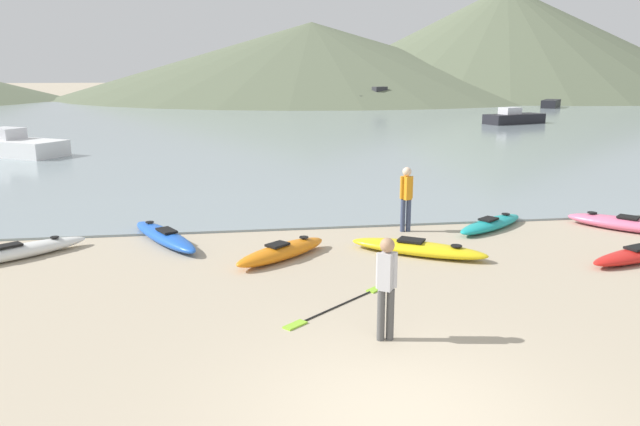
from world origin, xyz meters
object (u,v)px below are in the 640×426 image
(kayak_on_sand_0, at_px, (164,236))
(kayak_on_sand_7, at_px, (491,224))
(moored_boat_2, at_px, (551,104))
(moored_boat_0, at_px, (376,100))
(kayak_on_sand_4, at_px, (282,252))
(moored_boat_1, at_px, (13,146))
(person_near_waterline, at_px, (406,195))
(kayak_on_sand_1, at_px, (418,248))
(kayak_on_sand_3, at_px, (622,223))
(kayak_on_sand_2, at_px, (16,252))
(person_near_foreground, at_px, (386,282))
(moored_boat_4, at_px, (514,118))
(loose_paddle, at_px, (339,306))

(kayak_on_sand_0, xyz_separation_m, kayak_on_sand_7, (8.62, 0.06, -0.02))
(kayak_on_sand_0, height_order, moored_boat_2, moored_boat_2)
(kayak_on_sand_7, relative_size, moored_boat_0, 0.46)
(kayak_on_sand_4, xyz_separation_m, moored_boat_0, (15.75, 56.05, 0.66))
(moored_boat_1, bearing_deg, person_near_waterline, -48.59)
(kayak_on_sand_1, xyz_separation_m, kayak_on_sand_3, (6.14, 1.41, 0.02))
(kayak_on_sand_7, xyz_separation_m, moored_boat_2, (28.66, 49.76, 0.34))
(kayak_on_sand_0, relative_size, moored_boat_2, 0.76)
(person_near_waterline, bearing_deg, moored_boat_2, 58.00)
(kayak_on_sand_2, relative_size, person_near_foreground, 1.76)
(kayak_on_sand_4, xyz_separation_m, kayak_on_sand_7, (5.84, 1.88, -0.03))
(kayak_on_sand_0, relative_size, kayak_on_sand_2, 1.12)
(kayak_on_sand_0, distance_m, moored_boat_0, 57.31)
(kayak_on_sand_2, distance_m, moored_boat_4, 41.74)
(moored_boat_4, bearing_deg, person_near_waterline, -119.90)
(kayak_on_sand_0, height_order, moored_boat_1, moored_boat_1)
(kayak_on_sand_3, relative_size, moored_boat_0, 0.46)
(person_near_waterline, bearing_deg, moored_boat_4, 60.10)
(kayak_on_sand_1, relative_size, moored_boat_2, 0.71)
(kayak_on_sand_1, bearing_deg, moored_boat_1, 127.51)
(person_near_foreground, distance_m, person_near_waterline, 6.95)
(kayak_on_sand_4, xyz_separation_m, person_near_foreground, (1.25, -4.58, 0.79))
(moored_boat_0, bearing_deg, kayak_on_sand_1, -102.62)
(person_near_foreground, distance_m, moored_boat_0, 62.34)
(kayak_on_sand_4, bearing_deg, person_near_foreground, -74.78)
(person_near_foreground, height_order, moored_boat_0, moored_boat_0)
(kayak_on_sand_4, height_order, moored_boat_2, moored_boat_2)
(kayak_on_sand_0, bearing_deg, kayak_on_sand_4, -33.19)
(kayak_on_sand_0, xyz_separation_m, kayak_on_sand_3, (12.08, -0.54, 0.01))
(kayak_on_sand_0, xyz_separation_m, kayak_on_sand_2, (-3.23, -0.91, -0.00))
(kayak_on_sand_1, height_order, kayak_on_sand_3, kayak_on_sand_3)
(person_near_foreground, relative_size, loose_paddle, 0.76)
(kayak_on_sand_7, height_order, loose_paddle, kayak_on_sand_7)
(kayak_on_sand_3, bearing_deg, kayak_on_sand_4, -172.20)
(kayak_on_sand_2, bearing_deg, person_near_waterline, 6.53)
(kayak_on_sand_1, bearing_deg, loose_paddle, -129.39)
(kayak_on_sand_0, height_order, kayak_on_sand_2, kayak_on_sand_0)
(loose_paddle, bearing_deg, kayak_on_sand_2, 149.66)
(kayak_on_sand_1, relative_size, loose_paddle, 1.41)
(moored_boat_2, bearing_deg, kayak_on_sand_3, -116.59)
(moored_boat_1, bearing_deg, kayak_on_sand_4, -58.72)
(kayak_on_sand_0, height_order, kayak_on_sand_4, kayak_on_sand_4)
(kayak_on_sand_0, distance_m, loose_paddle, 6.03)
(kayak_on_sand_1, height_order, kayak_on_sand_7, kayak_on_sand_1)
(moored_boat_1, distance_m, moored_boat_4, 35.40)
(kayak_on_sand_7, distance_m, loose_paddle, 7.08)
(moored_boat_0, bearing_deg, person_near_waterline, -102.78)
(moored_boat_2, bearing_deg, kayak_on_sand_2, -128.61)
(kayak_on_sand_4, bearing_deg, kayak_on_sand_3, 7.80)
(kayak_on_sand_7, distance_m, person_near_waterline, 2.51)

